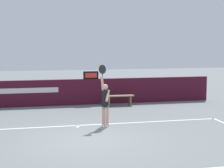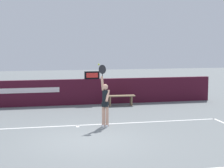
# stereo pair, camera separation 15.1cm
# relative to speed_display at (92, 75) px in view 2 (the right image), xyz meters

# --- Properties ---
(ground_plane) EXTENTS (60.00, 60.00, 0.00)m
(ground_plane) POSITION_rel_speed_display_xyz_m (-1.32, -6.82, -1.49)
(ground_plane) COLOR slate
(court_lines) EXTENTS (11.53, 5.58, 0.00)m
(court_lines) POSITION_rel_speed_display_xyz_m (-1.32, -7.36, -1.49)
(court_lines) COLOR white
(court_lines) RESTS_ON ground
(back_wall) EXTENTS (15.42, 0.24, 1.30)m
(back_wall) POSITION_rel_speed_display_xyz_m (-1.32, 0.00, -0.84)
(back_wall) COLOR #400F20
(back_wall) RESTS_ON ground
(speed_display) EXTENTS (0.76, 0.15, 0.39)m
(speed_display) POSITION_rel_speed_display_xyz_m (0.00, 0.00, 0.00)
(speed_display) COLOR black
(speed_display) RESTS_ON back_wall
(tennis_player) EXTENTS (0.44, 0.44, 2.33)m
(tennis_player) POSITION_rel_speed_display_xyz_m (-0.30, -5.03, -0.53)
(tennis_player) COLOR tan
(tennis_player) RESTS_ON ground
(tennis_ball) EXTENTS (0.07, 0.07, 0.07)m
(tennis_ball) POSITION_rel_speed_display_xyz_m (-0.52, -4.94, 0.84)
(tennis_ball) COLOR #CFE62B
(courtside_bench_far) EXTENTS (1.45, 0.40, 0.52)m
(courtside_bench_far) POSITION_rel_speed_display_xyz_m (1.31, -0.77, -1.10)
(courtside_bench_far) COLOR #856D4E
(courtside_bench_far) RESTS_ON ground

